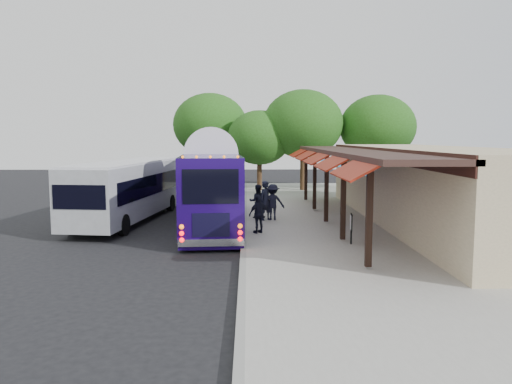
% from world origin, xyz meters
% --- Properties ---
extents(ground, '(90.00, 90.00, 0.00)m').
position_xyz_m(ground, '(0.00, 0.00, 0.00)').
color(ground, black).
rests_on(ground, ground).
extents(sidewalk, '(10.00, 40.00, 0.15)m').
position_xyz_m(sidewalk, '(5.00, 4.00, 0.07)').
color(sidewalk, '#9E9B93').
rests_on(sidewalk, ground).
extents(curb, '(0.20, 40.00, 0.16)m').
position_xyz_m(curb, '(0.05, 4.00, 0.07)').
color(curb, gray).
rests_on(curb, ground).
extents(station_shelter, '(8.15, 20.00, 3.60)m').
position_xyz_m(station_shelter, '(8.38, 4.00, 1.85)').
color(station_shelter, tan).
rests_on(station_shelter, ground).
extents(coach_bus, '(3.11, 11.29, 3.57)m').
position_xyz_m(coach_bus, '(-1.45, 4.20, 1.92)').
color(coach_bus, '#1C0754').
rests_on(coach_bus, ground).
extents(city_bus, '(3.68, 11.03, 2.91)m').
position_xyz_m(city_bus, '(-5.53, 5.82, 1.61)').
color(city_bus, '#909398').
rests_on(city_bus, ground).
extents(ped_a, '(0.81, 0.74, 1.86)m').
position_xyz_m(ped_a, '(1.07, 4.93, 1.08)').
color(ped_a, black).
rests_on(ped_a, sidewalk).
extents(ped_b, '(0.83, 0.67, 1.63)m').
position_xyz_m(ped_b, '(0.67, 5.52, 0.97)').
color(ped_b, black).
rests_on(ped_b, sidewalk).
extents(ped_c, '(0.98, 0.80, 1.57)m').
position_xyz_m(ped_c, '(0.66, 1.67, 0.93)').
color(ped_c, black).
rests_on(ped_c, sidewalk).
extents(ped_d, '(1.13, 0.69, 1.70)m').
position_xyz_m(ped_d, '(1.39, 4.96, 1.00)').
color(ped_d, black).
rests_on(ped_d, sidewalk).
extents(sign_board, '(0.12, 0.51, 1.12)m').
position_xyz_m(sign_board, '(3.99, -0.53, 0.91)').
color(sign_board, black).
rests_on(sign_board, sidewalk).
extents(tree_left, '(4.72, 4.72, 6.04)m').
position_xyz_m(tree_left, '(1.08, 18.53, 4.03)').
color(tree_left, '#382314').
rests_on(tree_left, ground).
extents(tree_mid, '(5.90, 5.90, 7.56)m').
position_xyz_m(tree_mid, '(4.28, 18.53, 5.04)').
color(tree_mid, '#382314').
rests_on(tree_mid, ground).
extents(tree_right, '(5.64, 5.64, 7.23)m').
position_xyz_m(tree_right, '(9.91, 18.92, 4.82)').
color(tree_right, '#382314').
rests_on(tree_right, ground).
extents(tree_far, '(5.91, 5.91, 7.57)m').
position_xyz_m(tree_far, '(-2.79, 21.74, 5.05)').
color(tree_far, '#382314').
rests_on(tree_far, ground).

